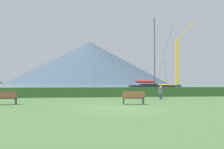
% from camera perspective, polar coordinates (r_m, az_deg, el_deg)
% --- Properties ---
extents(ground_plane, '(1000.00, 1000.00, 0.00)m').
position_cam_1_polar(ground_plane, '(14.12, 2.07, -8.31)').
color(ground_plane, '#517A42').
extents(harbor_water, '(320.00, 246.00, 0.00)m').
position_cam_1_polar(harbor_water, '(150.89, -6.11, -2.59)').
color(harbor_water, slate).
rests_on(harbor_water, ground_plane).
extents(hedge_line, '(80.00, 1.20, 1.03)m').
position_cam_1_polar(hedge_line, '(24.98, -1.90, -4.39)').
color(hedge_line, '#284C23').
rests_on(hedge_line, ground_plane).
extents(sailboat_slip_3, '(7.35, 3.34, 10.08)m').
position_cam_1_polar(sailboat_slip_3, '(94.86, 12.94, -2.53)').
color(sailboat_slip_3, gold).
rests_on(sailboat_slip_3, harbor_water).
extents(sailboat_slip_5, '(8.30, 2.62, 12.39)m').
position_cam_1_polar(sailboat_slip_5, '(38.64, 9.82, -3.24)').
color(sailboat_slip_5, black).
rests_on(sailboat_slip_5, harbor_water).
extents(park_bench_near_path, '(1.74, 0.65, 0.95)m').
position_cam_1_polar(park_bench_near_path, '(17.70, -25.19, -5.11)').
color(park_bench_near_path, brown).
rests_on(park_bench_near_path, ground_plane).
extents(park_bench_under_tree, '(1.58, 0.61, 0.95)m').
position_cam_1_polar(park_bench_under_tree, '(16.30, 5.34, -5.59)').
color(park_bench_under_tree, brown).
rests_on(park_bench_under_tree, ground_plane).
extents(person_seated_viewer, '(0.36, 0.56, 1.25)m').
position_cam_1_polar(person_seated_viewer, '(21.88, 11.96, -4.23)').
color(person_seated_viewer, '#2D3347').
rests_on(person_seated_viewer, ground_plane).
extents(dock_crane, '(7.21, 2.00, 22.20)m').
position_cam_1_polar(dock_crane, '(78.54, 15.98, 2.17)').
color(dock_crane, '#333338').
rests_on(dock_crane, ground_plane).
extents(distant_hill_west_ridge, '(256.14, 256.14, 69.64)m').
position_cam_1_polar(distant_hill_west_ridge, '(385.03, -5.69, 2.95)').
color(distant_hill_west_ridge, '#425666').
rests_on(distant_hill_west_ridge, ground_plane).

